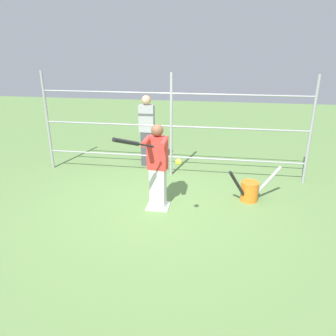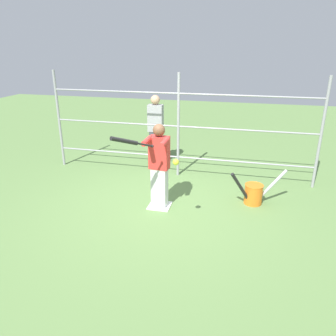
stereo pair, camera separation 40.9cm
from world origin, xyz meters
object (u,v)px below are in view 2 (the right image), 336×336
object	(u,v)px
baseball_bat_swinging	(128,142)
bat_bucket	(254,193)
bystander_behind_fence	(156,130)
batter	(159,164)
softball_in_flight	(176,162)

from	to	relation	value
baseball_bat_swinging	bat_bucket	bearing A→B (deg)	-145.82
baseball_bat_swinging	bystander_behind_fence	size ratio (longest dim) A/B	0.39
batter	bat_bucket	xyz separation A→B (m)	(-1.69, -0.54, -0.63)
softball_in_flight	baseball_bat_swinging	bearing A→B (deg)	-0.13
softball_in_flight	bystander_behind_fence	size ratio (longest dim) A/B	0.06
bat_bucket	baseball_bat_swinging	bearing A→B (deg)	34.18
baseball_bat_swinging	softball_in_flight	size ratio (longest dim) A/B	7.05
softball_in_flight	bat_bucket	world-z (taller)	softball_in_flight
bat_bucket	bystander_behind_fence	distance (m)	2.94
bat_bucket	softball_in_flight	bearing A→B (deg)	47.57
baseball_bat_swinging	bat_bucket	size ratio (longest dim) A/B	0.65
bystander_behind_fence	softball_in_flight	bearing A→B (deg)	111.25
baseball_bat_swinging	bat_bucket	world-z (taller)	baseball_bat_swinging
baseball_bat_swinging	softball_in_flight	bearing A→B (deg)	179.87
batter	softball_in_flight	xyz separation A→B (m)	(-0.47, 0.79, 0.35)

